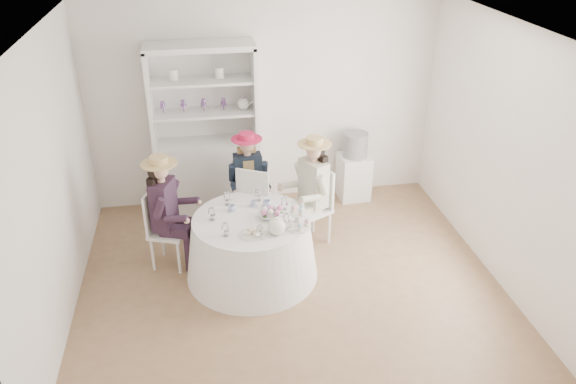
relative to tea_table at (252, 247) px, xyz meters
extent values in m
plane|color=brown|center=(0.39, -0.19, -0.36)|extent=(4.50, 4.50, 0.00)
plane|color=white|center=(0.39, -0.19, 2.34)|extent=(4.50, 4.50, 0.00)
plane|color=white|center=(0.39, 1.81, 0.99)|extent=(4.50, 0.00, 4.50)
plane|color=white|center=(0.39, -2.19, 0.99)|extent=(4.50, 0.00, 4.50)
plane|color=white|center=(-1.86, -0.19, 0.99)|extent=(0.00, 4.50, 4.50)
plane|color=white|center=(2.64, -0.19, 0.99)|extent=(0.00, 4.50, 4.50)
cone|color=white|center=(0.00, 0.00, -0.01)|extent=(1.45, 1.45, 0.70)
cylinder|color=white|center=(0.00, 0.00, 0.35)|extent=(1.25, 1.25, 0.02)
cube|color=silver|center=(-0.39, 1.56, 0.13)|extent=(1.40, 0.90, 0.98)
cube|color=silver|center=(-0.39, 1.78, 1.22)|extent=(1.25, 0.48, 1.20)
cube|color=silver|center=(-0.39, 1.56, 1.82)|extent=(1.40, 0.90, 0.07)
cube|color=silver|center=(-1.03, 1.56, 1.22)|extent=(0.21, 0.48, 1.20)
cube|color=silver|center=(0.24, 1.56, 1.22)|extent=(0.21, 0.48, 1.20)
cube|color=silver|center=(-0.39, 1.56, 1.01)|extent=(1.30, 0.82, 0.03)
cube|color=silver|center=(-0.39, 1.56, 1.41)|extent=(1.30, 0.82, 0.03)
sphere|color=white|center=(0.10, 1.56, 1.09)|extent=(0.15, 0.15, 0.15)
cube|color=silver|center=(1.57, 1.56, -0.04)|extent=(0.43, 0.43, 0.63)
cylinder|color=black|center=(1.57, 1.56, 0.43)|extent=(0.42, 0.42, 0.33)
cube|color=silver|center=(-0.89, 0.34, 0.07)|extent=(0.49, 0.49, 0.04)
cylinder|color=silver|center=(-0.80, 0.15, -0.15)|extent=(0.03, 0.03, 0.42)
cylinder|color=silver|center=(-0.70, 0.43, -0.15)|extent=(0.03, 0.03, 0.42)
cylinder|color=silver|center=(-1.09, 0.25, -0.15)|extent=(0.03, 0.03, 0.42)
cylinder|color=silver|center=(-0.98, 0.54, -0.15)|extent=(0.03, 0.03, 0.42)
cube|color=silver|center=(-1.05, 0.40, 0.33)|extent=(0.15, 0.35, 0.48)
cube|color=black|center=(-0.91, 0.35, 0.43)|extent=(0.29, 0.39, 0.55)
cube|color=black|center=(-0.81, 0.22, 0.15)|extent=(0.35, 0.23, 0.11)
cylinder|color=black|center=(-0.68, 0.18, -0.14)|extent=(0.10, 0.10, 0.44)
cylinder|color=black|center=(-0.94, 0.15, 0.49)|extent=(0.18, 0.14, 0.26)
cube|color=black|center=(-0.75, 0.38, 0.15)|extent=(0.35, 0.23, 0.11)
cylinder|color=black|center=(-0.63, 0.34, -0.14)|extent=(0.10, 0.10, 0.44)
cylinder|color=black|center=(-0.81, 0.52, 0.49)|extent=(0.18, 0.14, 0.26)
cylinder|color=#D8A889|center=(-0.91, 0.35, 0.72)|extent=(0.09, 0.09, 0.08)
sphere|color=#D8A889|center=(-0.91, 0.35, 0.83)|extent=(0.18, 0.18, 0.18)
sphere|color=black|center=(-0.95, 0.36, 0.81)|extent=(0.18, 0.18, 0.18)
cube|color=black|center=(-0.98, 0.37, 0.59)|extent=(0.15, 0.24, 0.36)
cylinder|color=tan|center=(-0.91, 0.35, 0.91)|extent=(0.38, 0.38, 0.01)
cylinder|color=tan|center=(-0.91, 0.35, 0.95)|extent=(0.19, 0.19, 0.08)
cube|color=silver|center=(0.07, 0.95, 0.06)|extent=(0.38, 0.38, 0.04)
cylinder|color=silver|center=(-0.07, 0.80, -0.15)|extent=(0.03, 0.03, 0.40)
cylinder|color=silver|center=(0.22, 0.81, -0.15)|extent=(0.03, 0.03, 0.40)
cylinder|color=silver|center=(-0.08, 1.09, -0.15)|extent=(0.03, 0.03, 0.40)
cylinder|color=silver|center=(0.21, 1.10, -0.15)|extent=(0.03, 0.03, 0.40)
cube|color=silver|center=(0.07, 1.12, 0.31)|extent=(0.35, 0.04, 0.46)
cube|color=#17202E|center=(0.07, 0.97, 0.40)|extent=(0.34, 0.19, 0.53)
cube|color=tan|center=(0.07, 0.97, 0.40)|extent=(0.14, 0.21, 0.46)
cube|color=#17202E|center=(-0.01, 0.84, 0.13)|extent=(0.13, 0.32, 0.11)
cylinder|color=#17202E|center=(0.00, 0.71, -0.14)|extent=(0.09, 0.09, 0.42)
cylinder|color=#17202E|center=(-0.12, 0.93, 0.46)|extent=(0.09, 0.16, 0.25)
cube|color=#17202E|center=(0.16, 0.84, 0.13)|extent=(0.13, 0.32, 0.11)
cylinder|color=#17202E|center=(0.16, 0.72, -0.14)|extent=(0.09, 0.09, 0.42)
cylinder|color=#17202E|center=(0.26, 0.94, 0.46)|extent=(0.09, 0.16, 0.25)
cylinder|color=#D8A889|center=(0.07, 0.97, 0.68)|extent=(0.08, 0.08, 0.07)
sphere|color=#D8A889|center=(0.07, 0.97, 0.78)|extent=(0.17, 0.17, 0.17)
sphere|color=tan|center=(0.07, 1.01, 0.77)|extent=(0.17, 0.17, 0.17)
cube|color=tan|center=(0.07, 1.04, 0.55)|extent=(0.22, 0.08, 0.35)
cylinder|color=#CB1E4A|center=(0.07, 0.97, 0.87)|extent=(0.37, 0.37, 0.01)
cylinder|color=#CB1E4A|center=(0.07, 0.97, 0.90)|extent=(0.18, 0.18, 0.07)
cube|color=silver|center=(0.78, 0.55, 0.08)|extent=(0.52, 0.52, 0.04)
cylinder|color=silver|center=(0.57, 0.62, -0.14)|extent=(0.03, 0.03, 0.42)
cylinder|color=silver|center=(0.71, 0.34, -0.14)|extent=(0.03, 0.03, 0.42)
cylinder|color=silver|center=(0.84, 0.76, -0.14)|extent=(0.03, 0.03, 0.42)
cylinder|color=silver|center=(0.99, 0.48, -0.14)|extent=(0.03, 0.03, 0.42)
cube|color=silver|center=(0.93, 0.63, 0.34)|extent=(0.19, 0.34, 0.48)
cube|color=beige|center=(0.79, 0.56, 0.44)|extent=(0.33, 0.40, 0.56)
cube|color=beige|center=(0.63, 0.58, 0.16)|extent=(0.35, 0.26, 0.12)
cylinder|color=beige|center=(0.51, 0.52, -0.13)|extent=(0.10, 0.10, 0.44)
cylinder|color=beige|center=(0.67, 0.72, 0.50)|extent=(0.19, 0.15, 0.27)
cube|color=beige|center=(0.71, 0.42, 0.16)|extent=(0.35, 0.26, 0.12)
cylinder|color=beige|center=(0.59, 0.36, -0.13)|extent=(0.10, 0.10, 0.44)
cylinder|color=beige|center=(0.85, 0.37, 0.50)|extent=(0.19, 0.15, 0.27)
cylinder|color=#D8A889|center=(0.79, 0.56, 0.74)|extent=(0.09, 0.09, 0.08)
sphere|color=#D8A889|center=(0.79, 0.56, 0.84)|extent=(0.18, 0.18, 0.18)
sphere|color=black|center=(0.83, 0.58, 0.83)|extent=(0.18, 0.18, 0.18)
cube|color=black|center=(0.86, 0.60, 0.60)|extent=(0.17, 0.24, 0.37)
cylinder|color=tan|center=(0.79, 0.56, 0.93)|extent=(0.39, 0.39, 0.01)
cylinder|color=tan|center=(0.79, 0.56, 0.97)|extent=(0.19, 0.19, 0.08)
cube|color=silver|center=(0.17, 0.73, 0.11)|extent=(0.56, 0.56, 0.04)
cylinder|color=silver|center=(0.39, 0.80, -0.13)|extent=(0.04, 0.04, 0.46)
cylinder|color=silver|center=(0.10, 0.95, -0.13)|extent=(0.04, 0.04, 0.46)
cylinder|color=silver|center=(0.24, 0.50, -0.13)|extent=(0.04, 0.04, 0.46)
cylinder|color=silver|center=(-0.05, 0.66, -0.13)|extent=(0.04, 0.04, 0.46)
cube|color=silver|center=(0.08, 0.56, 0.39)|extent=(0.36, 0.21, 0.52)
imported|color=white|center=(-0.18, 0.20, 0.39)|extent=(0.09, 0.09, 0.06)
imported|color=white|center=(0.06, 0.26, 0.39)|extent=(0.07, 0.07, 0.06)
imported|color=white|center=(0.20, 0.22, 0.40)|extent=(0.10, 0.10, 0.07)
imported|color=white|center=(0.19, -0.02, 0.39)|extent=(0.26, 0.26, 0.06)
sphere|color=pink|center=(0.28, 0.00, 0.44)|extent=(0.06, 0.06, 0.06)
sphere|color=white|center=(0.26, 0.04, 0.44)|extent=(0.06, 0.06, 0.06)
sphere|color=pink|center=(0.21, 0.05, 0.44)|extent=(0.06, 0.06, 0.06)
sphere|color=white|center=(0.18, 0.02, 0.44)|extent=(0.06, 0.06, 0.06)
sphere|color=pink|center=(0.18, -0.03, 0.44)|extent=(0.06, 0.06, 0.06)
sphere|color=white|center=(0.21, -0.05, 0.44)|extent=(0.06, 0.06, 0.06)
sphere|color=pink|center=(0.26, -0.04, 0.44)|extent=(0.06, 0.06, 0.06)
sphere|color=white|center=(0.23, -0.33, 0.44)|extent=(0.18, 0.18, 0.18)
cylinder|color=white|center=(0.34, -0.33, 0.45)|extent=(0.11, 0.03, 0.09)
cylinder|color=white|center=(0.23, -0.33, 0.53)|extent=(0.04, 0.04, 0.02)
cylinder|color=white|center=(-0.01, -0.31, 0.37)|extent=(0.27, 0.27, 0.01)
cube|color=beige|center=(-0.06, -0.33, 0.39)|extent=(0.06, 0.04, 0.03)
cube|color=beige|center=(-0.01, -0.31, 0.40)|extent=(0.07, 0.06, 0.03)
cube|color=beige|center=(0.04, -0.29, 0.39)|extent=(0.07, 0.07, 0.03)
cube|color=beige|center=(-0.03, -0.27, 0.40)|extent=(0.07, 0.07, 0.03)
cube|color=beige|center=(0.02, -0.35, 0.39)|extent=(0.07, 0.07, 0.03)
cylinder|color=white|center=(0.47, -0.25, 0.37)|extent=(0.26, 0.26, 0.01)
cylinder|color=white|center=(0.47, -0.25, 0.45)|extent=(0.02, 0.02, 0.17)
cylinder|color=white|center=(0.47, -0.25, 0.53)|extent=(0.19, 0.19, 0.01)
camera|label=1|loc=(-0.44, -5.09, 3.42)|focal=35.00mm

